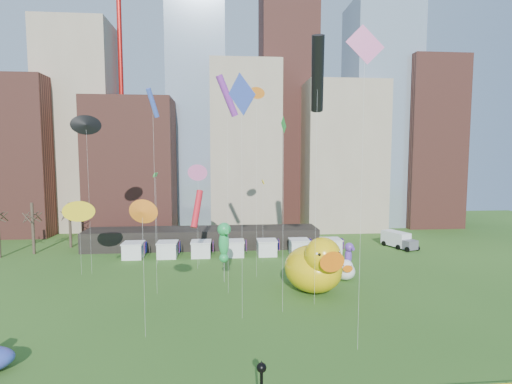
{
  "coord_description": "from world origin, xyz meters",
  "views": [
    {
      "loc": [
        -0.7,
        -21.49,
        14.98
      ],
      "look_at": [
        2.16,
        11.28,
        12.0
      ],
      "focal_mm": 27.0,
      "sensor_mm": 36.0,
      "label": 1
    }
  ],
  "objects": [
    {
      "name": "seahorse_green",
      "position": [
        -0.6,
        23.62,
        5.3
      ],
      "size": [
        1.93,
        2.24,
        7.28
      ],
      "rotation": [
        0.0,
        0.0,
        0.23
      ],
      "color": "silver",
      "rests_on": "ground"
    },
    {
      "name": "kite_4",
      "position": [
        -18.75,
        28.22,
        8.2
      ],
      "size": [
        2.64,
        0.63,
        9.51
      ],
      "color": "silver",
      "rests_on": "ground"
    },
    {
      "name": "crane_right",
      "position": [
        30.89,
        64.0,
        46.9
      ],
      "size": [
        23.0,
        1.0,
        76.0
      ],
      "color": "red",
      "rests_on": "ground"
    },
    {
      "name": "pavilion",
      "position": [
        -4.0,
        42.0,
        1.6
      ],
      "size": [
        38.0,
        6.0,
        3.2
      ],
      "primitive_type": "cube",
      "color": "black",
      "rests_on": "ground"
    },
    {
      "name": "kite_10",
      "position": [
        -17.64,
        28.73,
        18.99
      ],
      "size": [
        2.36,
        1.28,
        20.23
      ],
      "color": "silver",
      "rests_on": "ground"
    },
    {
      "name": "kite_13",
      "position": [
        1.03,
        13.12,
        20.3
      ],
      "size": [
        2.26,
        3.1,
        22.45
      ],
      "color": "silver",
      "rests_on": "ground"
    },
    {
      "name": "kite_9",
      "position": [
        -4.05,
        31.64,
        12.87
      ],
      "size": [
        2.02,
        1.47,
        14.0
      ],
      "color": "silver",
      "rests_on": "ground"
    },
    {
      "name": "bare_trees",
      "position": [
        -30.17,
        40.54,
        4.01
      ],
      "size": [
        8.44,
        6.44,
        8.5
      ],
      "color": "#382B21",
      "rests_on": "ground"
    },
    {
      "name": "kite_12",
      "position": [
        4.94,
        31.99,
        11.41
      ],
      "size": [
        0.34,
        1.83,
        11.83
      ],
      "color": "silver",
      "rests_on": "ground"
    },
    {
      "name": "big_duck",
      "position": [
        9.41,
        19.34,
        3.01
      ],
      "size": [
        7.6,
        9.13,
        6.56
      ],
      "rotation": [
        0.0,
        0.0,
        0.21
      ],
      "color": "yellow",
      "rests_on": "ground"
    },
    {
      "name": "kite_3",
      "position": [
        -9.94,
        32.6,
        12.39
      ],
      "size": [
        0.41,
        1.8,
        12.84
      ],
      "color": "silver",
      "rests_on": "ground"
    },
    {
      "name": "kite_14",
      "position": [
        3.46,
        25.43,
        22.49
      ],
      "size": [
        1.39,
        0.66,
        23.38
      ],
      "color": "silver",
      "rests_on": "ground"
    },
    {
      "name": "small_duck",
      "position": [
        14.1,
        23.32,
        1.26
      ],
      "size": [
        2.89,
        3.68,
        2.74
      ],
      "rotation": [
        0.0,
        0.0,
        -0.1
      ],
      "color": "white",
      "rests_on": "ground"
    },
    {
      "name": "vendor_tents",
      "position": [
        1.02,
        36.0,
        1.11
      ],
      "size": [
        33.24,
        2.8,
        2.4
      ],
      "color": "white",
      "rests_on": "ground"
    },
    {
      "name": "kite_1",
      "position": [
        9.73,
        6.57,
        22.62
      ],
      "size": [
        2.85,
        0.27,
        24.59
      ],
      "color": "silver",
      "rests_on": "ground"
    },
    {
      "name": "kite_6",
      "position": [
        -7.23,
        10.14,
        10.57
      ],
      "size": [
        1.84,
        1.15,
        11.56
      ],
      "color": "silver",
      "rests_on": "ground"
    },
    {
      "name": "kite_7",
      "position": [
        -0.16,
        19.96,
        21.42
      ],
      "size": [
        2.63,
        1.79,
        23.62
      ],
      "color": "silver",
      "rests_on": "ground"
    },
    {
      "name": "kite_11",
      "position": [
        5.0,
        14.27,
        16.95
      ],
      "size": [
        0.72,
        1.4,
        18.76
      ],
      "color": "silver",
      "rests_on": "ground"
    },
    {
      "name": "skyline",
      "position": [
        2.25,
        61.06,
        21.44
      ],
      "size": [
        101.0,
        23.0,
        68.0
      ],
      "color": "brown",
      "rests_on": "ground"
    },
    {
      "name": "crane_left",
      "position": [
        -21.11,
        64.0,
        46.9
      ],
      "size": [
        23.0,
        1.0,
        76.0
      ],
      "color": "red",
      "rests_on": "ground"
    },
    {
      "name": "kite_5",
      "position": [
        -7.98,
        20.46,
        20.61
      ],
      "size": [
        1.34,
        1.78,
        22.18
      ],
      "color": "silver",
      "rests_on": "ground"
    },
    {
      "name": "box_truck",
      "position": [
        28.31,
        39.13,
        1.32
      ],
      "size": [
        4.24,
        6.44,
        2.57
      ],
      "rotation": [
        0.0,
        0.0,
        0.38
      ],
      "color": "white",
      "rests_on": "ground"
    },
    {
      "name": "kite_2",
      "position": [
        8.57,
        16.0,
        22.96
      ],
      "size": [
        2.12,
        4.3,
        26.49
      ],
      "color": "silver",
      "rests_on": "ground"
    },
    {
      "name": "seahorse_purple",
      "position": [
        14.54,
        23.33,
        3.27
      ],
      "size": [
        1.39,
        1.57,
        4.63
      ],
      "rotation": [
        0.0,
        0.0,
        0.32
      ],
      "color": "silver",
      "rests_on": "ground"
    },
    {
      "name": "kite_0",
      "position": [
        -4.1,
        29.34,
        8.17
      ],
      "size": [
        1.8,
        3.03,
        10.66
      ],
      "color": "silver",
      "rests_on": "ground"
    }
  ]
}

